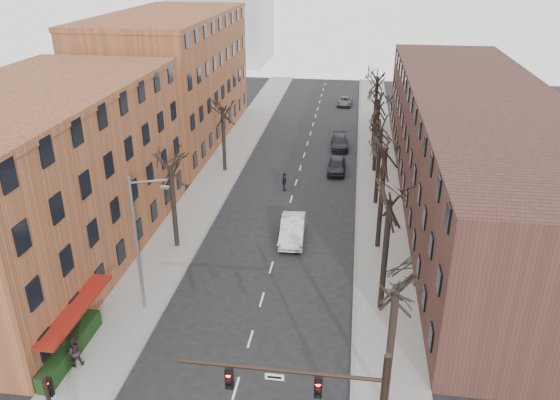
% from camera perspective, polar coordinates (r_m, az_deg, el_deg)
% --- Properties ---
extents(sidewalk_left, '(4.00, 90.00, 0.15)m').
position_cam_1_polar(sidewalk_left, '(57.60, -5.92, 3.47)').
color(sidewalk_left, gray).
rests_on(sidewalk_left, ground).
extents(sidewalk_right, '(4.00, 90.00, 0.15)m').
position_cam_1_polar(sidewalk_right, '(56.11, 10.19, 2.63)').
color(sidewalk_right, gray).
rests_on(sidewalk_right, ground).
extents(building_left_near, '(12.00, 26.00, 12.00)m').
position_cam_1_polar(building_left_near, '(41.22, -23.78, 1.56)').
color(building_left_near, brown).
rests_on(building_left_near, ground).
extents(building_left_far, '(12.00, 28.00, 14.00)m').
position_cam_1_polar(building_left_far, '(66.16, -11.24, 12.17)').
color(building_left_far, brown).
rests_on(building_left_far, ground).
extents(building_right, '(12.00, 50.00, 10.00)m').
position_cam_1_polar(building_right, '(50.81, 19.81, 5.13)').
color(building_right, '#452720').
rests_on(building_right, ground).
extents(awning_left, '(1.20, 7.00, 0.15)m').
position_cam_1_polar(awning_left, '(34.30, -19.92, -14.20)').
color(awning_left, maroon).
rests_on(awning_left, ground).
extents(hedge, '(0.80, 6.00, 1.00)m').
position_cam_1_polar(hedge, '(33.28, -21.01, -14.31)').
color(hedge, black).
rests_on(hedge, sidewalk_left).
extents(tree_right_b, '(5.20, 5.20, 10.80)m').
position_cam_1_polar(tree_right_b, '(35.78, 10.41, -11.16)').
color(tree_right_b, black).
rests_on(tree_right_b, ground).
extents(tree_right_c, '(5.20, 5.20, 11.60)m').
position_cam_1_polar(tree_right_c, '(42.55, 10.12, -4.90)').
color(tree_right_c, black).
rests_on(tree_right_c, ground).
extents(tree_right_d, '(5.20, 5.20, 10.00)m').
position_cam_1_polar(tree_right_d, '(49.69, 9.91, -0.40)').
color(tree_right_d, black).
rests_on(tree_right_d, ground).
extents(tree_right_e, '(5.20, 5.20, 10.80)m').
position_cam_1_polar(tree_right_e, '(57.05, 9.76, 2.95)').
color(tree_right_e, black).
rests_on(tree_right_e, ground).
extents(tree_right_f, '(5.20, 5.20, 11.60)m').
position_cam_1_polar(tree_right_f, '(64.57, 9.64, 5.53)').
color(tree_right_f, black).
rests_on(tree_right_f, ground).
extents(tree_left_a, '(5.20, 5.20, 9.50)m').
position_cam_1_polar(tree_left_a, '(42.73, -10.67, -4.81)').
color(tree_left_a, black).
rests_on(tree_left_a, ground).
extents(tree_left_b, '(5.20, 5.20, 9.50)m').
position_cam_1_polar(tree_left_b, '(56.63, -5.75, 3.03)').
color(tree_left_b, black).
rests_on(tree_left_b, ground).
extents(streetlight, '(2.45, 0.22, 9.03)m').
position_cam_1_polar(streetlight, '(33.64, -14.54, -4.00)').
color(streetlight, slate).
rests_on(streetlight, ground).
extents(silver_sedan, '(2.10, 5.30, 1.72)m').
position_cam_1_polar(silver_sedan, '(42.65, 1.30, -3.11)').
color(silver_sedan, silver).
rests_on(silver_sedan, ground).
extents(parked_car_near, '(1.80, 4.43, 1.51)m').
position_cam_1_polar(parked_car_near, '(56.05, 5.94, 3.61)').
color(parked_car_near, black).
rests_on(parked_car_near, ground).
extents(parked_car_mid, '(2.22, 4.86, 1.38)m').
position_cam_1_polar(parked_car_mid, '(63.29, 6.25, 6.00)').
color(parked_car_mid, black).
rests_on(parked_car_mid, ground).
extents(parked_car_far, '(2.26, 4.43, 1.20)m').
position_cam_1_polar(parked_car_far, '(82.02, 6.79, 10.21)').
color(parked_car_far, '#53565A').
rests_on(parked_car_far, ground).
extents(pedestrian_b, '(1.12, 1.07, 1.82)m').
position_cam_1_polar(pedestrian_b, '(32.35, -20.76, -14.60)').
color(pedestrian_b, black).
rests_on(pedestrian_b, sidewalk_left).
extents(pedestrian_crossing, '(0.65, 1.12, 1.79)m').
position_cam_1_polar(pedestrian_crossing, '(51.35, 0.46, 1.91)').
color(pedestrian_crossing, black).
rests_on(pedestrian_crossing, ground).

